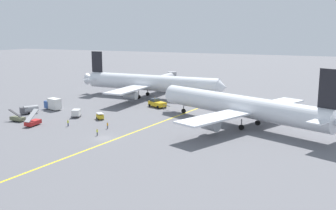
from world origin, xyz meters
name	(u,v)px	position (x,y,z in m)	size (l,w,h in m)	color
ground_plane	(104,138)	(0.00, 0.00, 0.00)	(600.00, 600.00, 0.00)	slate
taxiway_stripe	(141,130)	(4.09, 10.00, 0.00)	(0.50, 120.00, 0.01)	yellow
airliner_at_gate_left	(151,83)	(-13.30, 51.46, 5.26)	(54.54, 44.77, 15.81)	white
airliner_being_pushed	(241,106)	(25.26, 23.75, 4.96)	(51.89, 43.54, 16.05)	white
pushback_tug	(157,103)	(-4.19, 37.09, 1.25)	(8.82, 5.67, 2.94)	gold
gse_belt_loader_portside	(17,118)	(-29.98, 4.91, 0.83)	(4.97, 1.99, 3.02)	#666B4C
gse_catering_truck_tall	(53,104)	(-31.37, 20.94, 1.76)	(6.29, 4.02, 3.50)	#2D5199
gse_fuel_bowser_stubby	(29,109)	(-33.75, 13.32, 1.33)	(4.01, 5.20, 2.40)	gray
gse_container_dolly_flat	(76,113)	(-18.70, 15.22, 1.17)	(3.22, 3.78, 2.15)	slate
gse_baggage_cart_trailing	(100,116)	(-11.17, 15.55, 0.86)	(3.09, 2.99, 1.71)	gold
gse_stair_truck_yellow	(33,122)	(-22.82, 2.72, 1.03)	(2.33, 4.75, 4.06)	red
ground_crew_wing_walker_right	(68,123)	(-14.31, 5.80, 0.88)	(0.36, 0.36, 1.68)	#2D3351
ground_crew_ramp_agent_by_cones	(97,132)	(-2.63, 1.21, 0.83)	(0.36, 0.50, 1.60)	#4C4C51
ground_crew_marshaller_foreground	(108,125)	(-3.83, 7.57, 0.83)	(0.38, 0.45, 1.59)	#4C4C51
jet_bridge	(166,78)	(-16.95, 73.66, 4.42)	(4.34, 19.19, 6.21)	#B7B7BC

